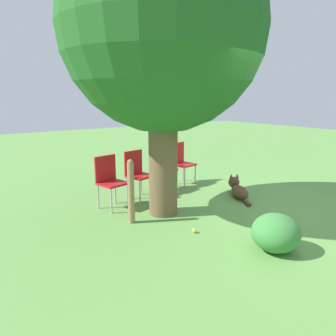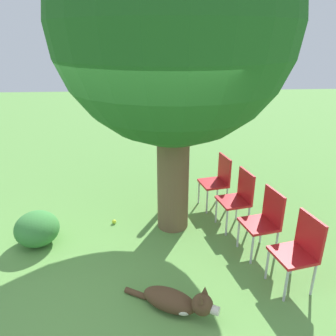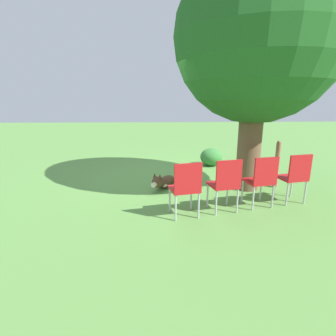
# 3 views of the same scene
# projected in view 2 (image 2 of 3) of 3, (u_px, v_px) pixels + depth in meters

# --- Properties ---
(ground_plane) EXTENTS (30.00, 30.00, 0.00)m
(ground_plane) POSITION_uv_depth(u_px,v_px,m) (123.00, 277.00, 4.07)
(ground_plane) COLOR #609947
(oak_tree) EXTENTS (3.14, 3.14, 4.51)m
(oak_tree) POSITION_uv_depth(u_px,v_px,m) (174.00, 25.00, 4.11)
(oak_tree) COLOR brown
(oak_tree) RESTS_ON ground_plane
(dog) EXTENTS (1.02, 0.65, 0.40)m
(dog) POSITION_uv_depth(u_px,v_px,m) (178.00, 301.00, 3.52)
(dog) COLOR #513823
(dog) RESTS_ON ground_plane
(fence_post) EXTENTS (0.10, 0.10, 1.02)m
(fence_post) POSITION_uv_depth(u_px,v_px,m) (167.00, 179.00, 5.60)
(fence_post) COLOR #937551
(fence_post) RESTS_ON ground_plane
(red_chair_0) EXTENTS (0.50, 0.52, 0.92)m
(red_chair_0) POSITION_uv_depth(u_px,v_px,m) (300.00, 248.00, 3.75)
(red_chair_0) COLOR red
(red_chair_0) RESTS_ON ground_plane
(red_chair_1) EXTENTS (0.50, 0.52, 0.92)m
(red_chair_1) POSITION_uv_depth(u_px,v_px,m) (265.00, 218.00, 4.36)
(red_chair_1) COLOR red
(red_chair_1) RESTS_ON ground_plane
(red_chair_2) EXTENTS (0.50, 0.52, 0.92)m
(red_chair_2) POSITION_uv_depth(u_px,v_px,m) (239.00, 196.00, 4.97)
(red_chair_2) COLOR red
(red_chair_2) RESTS_ON ground_plane
(red_chair_3) EXTENTS (0.50, 0.52, 0.92)m
(red_chair_3) POSITION_uv_depth(u_px,v_px,m) (218.00, 178.00, 5.58)
(red_chair_3) COLOR red
(red_chair_3) RESTS_ON ground_plane
(tennis_ball) EXTENTS (0.07, 0.07, 0.07)m
(tennis_ball) POSITION_uv_depth(u_px,v_px,m) (114.00, 222.00, 5.22)
(tennis_ball) COLOR #CCE033
(tennis_ball) RESTS_ON ground_plane
(low_shrub) EXTENTS (0.62, 0.62, 0.49)m
(low_shrub) POSITION_uv_depth(u_px,v_px,m) (37.00, 229.00, 4.64)
(low_shrub) COLOR #3D843D
(low_shrub) RESTS_ON ground_plane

